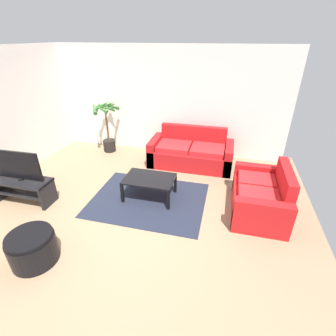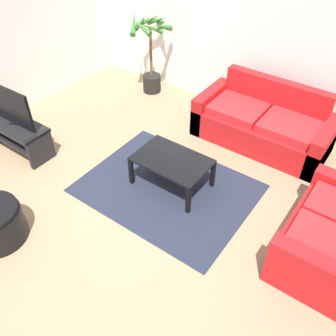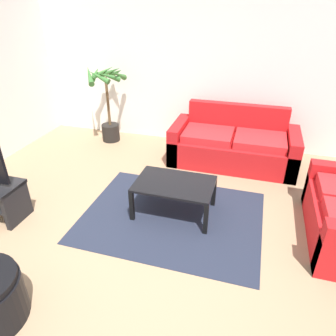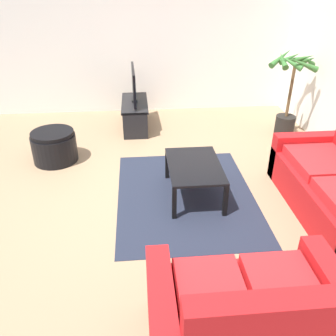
% 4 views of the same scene
% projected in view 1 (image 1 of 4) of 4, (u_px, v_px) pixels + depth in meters
% --- Properties ---
extents(ground_plane, '(6.60, 6.60, 0.00)m').
position_uv_depth(ground_plane, '(127.00, 216.00, 4.42)').
color(ground_plane, '#937556').
extents(wall_back, '(6.00, 0.06, 2.70)m').
position_uv_depth(wall_back, '(168.00, 102.00, 6.34)').
color(wall_back, silver).
rests_on(wall_back, ground).
extents(couch_main, '(1.99, 0.90, 0.90)m').
position_uv_depth(couch_main, '(191.00, 153.00, 6.06)').
color(couch_main, red).
rests_on(couch_main, ground).
extents(couch_loveseat, '(0.90, 1.43, 0.90)m').
position_uv_depth(couch_loveseat, '(260.00, 197.00, 4.43)').
color(couch_loveseat, red).
rests_on(couch_loveseat, ground).
extents(tv_stand, '(1.10, 0.45, 0.47)m').
position_uv_depth(tv_stand, '(24.00, 187.00, 4.71)').
color(tv_stand, black).
rests_on(tv_stand, ground).
extents(tv, '(0.97, 0.10, 0.59)m').
position_uv_depth(tv, '(17.00, 165.00, 4.48)').
color(tv, black).
rests_on(tv, tv_stand).
extents(coffee_table, '(0.96, 0.64, 0.44)m').
position_uv_depth(coffee_table, '(149.00, 180.00, 4.78)').
color(coffee_table, black).
rests_on(coffee_table, ground).
extents(area_rug, '(2.20, 1.70, 0.01)m').
position_uv_depth(area_rug, '(148.00, 199.00, 4.87)').
color(area_rug, '#1E2333').
rests_on(area_rug, ground).
extents(potted_palm, '(0.75, 0.74, 1.39)m').
position_uv_depth(potted_palm, '(107.00, 127.00, 6.59)').
color(potted_palm, black).
rests_on(potted_palm, ground).
extents(ottoman, '(0.64, 0.64, 0.46)m').
position_uv_depth(ottoman, '(33.00, 248.00, 3.47)').
color(ottoman, black).
rests_on(ottoman, ground).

